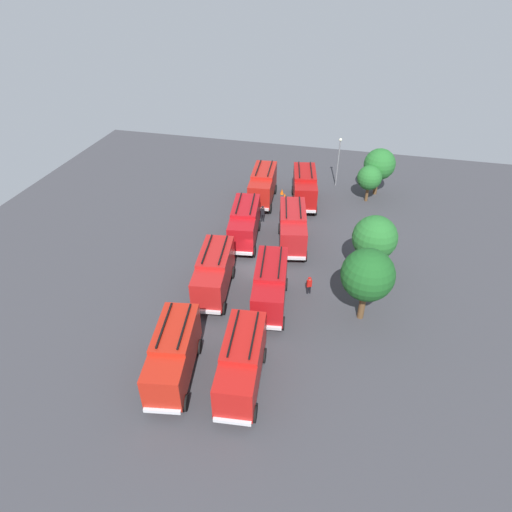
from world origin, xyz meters
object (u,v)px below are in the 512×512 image
object	(u,v)px
traffic_cone_0	(285,196)
fire_truck_0	(263,185)
lamppost	(339,158)
fire_truck_6	(270,285)
traffic_cone_1	(282,192)
tree_1	(369,178)
fire_truck_4	(305,187)
tree_0	(380,164)
fire_truck_7	(242,363)
fire_truck_2	(214,272)
firefighter_1	(263,213)
fire_truck_3	(173,354)
tree_3	(368,275)
fire_truck_5	(293,227)
firefighter_0	(309,285)
fire_truck_1	(245,223)
tree_2	(375,238)

from	to	relation	value
traffic_cone_0	fire_truck_0	bearing A→B (deg)	-58.86
fire_truck_0	lamppost	world-z (taller)	lamppost
fire_truck_6	traffic_cone_1	xyz separation A→B (m)	(-20.39, -2.89, -1.82)
tree_1	fire_truck_4	bearing A→B (deg)	-71.32
traffic_cone_0	tree_0	bearing A→B (deg)	109.54
fire_truck_7	tree_0	xyz separation A→B (m)	(-31.63, 8.30, 1.68)
fire_truck_4	tree_1	bearing A→B (deg)	98.13
tree_0	traffic_cone_1	bearing A→B (deg)	-75.76
fire_truck_0	lamppost	xyz separation A→B (m)	(-6.49, 8.05, 1.46)
fire_truck_2	fire_truck_4	bearing A→B (deg)	156.88
firefighter_1	tree_1	distance (m)	13.48
firefighter_1	fire_truck_7	bearing A→B (deg)	-1.24
firefighter_1	traffic_cone_1	bearing A→B (deg)	162.52
fire_truck_7	tree_1	size ratio (longest dim) A/B	1.68
fire_truck_4	fire_truck_6	world-z (taller)	same
fire_truck_0	fire_truck_4	xyz separation A→B (m)	(-0.64, 4.81, 0.00)
fire_truck_4	fire_truck_0	bearing A→B (deg)	-92.95
fire_truck_3	traffic_cone_0	xyz separation A→B (m)	(-28.23, 2.45, -1.85)
fire_truck_2	fire_truck_7	size ratio (longest dim) A/B	1.01
firefighter_1	tree_0	world-z (taller)	tree_0
tree_3	tree_0	bearing A→B (deg)	178.25
fire_truck_5	firefighter_0	bearing A→B (deg)	9.75
fire_truck_0	fire_truck_7	size ratio (longest dim) A/B	1.00
fire_truck_5	fire_truck_6	bearing A→B (deg)	-12.50
firefighter_0	traffic_cone_1	size ratio (longest dim) A/B	2.54
fire_truck_2	fire_truck_4	xyz separation A→B (m)	(-18.06, 5.07, 0.00)
tree_0	tree_1	size ratio (longest dim) A/B	1.29
fire_truck_1	tree_1	xyz separation A→B (m)	(-11.94, 11.81, 0.82)
firefighter_0	traffic_cone_1	bearing A→B (deg)	-7.75
fire_truck_6	fire_truck_4	bearing A→B (deg)	172.16
fire_truck_5	fire_truck_7	size ratio (longest dim) A/B	1.02
fire_truck_6	lamppost	size ratio (longest dim) A/B	1.22
fire_truck_7	traffic_cone_0	bearing A→B (deg)	178.70
fire_truck_1	fire_truck_2	distance (m)	8.55
tree_3	traffic_cone_0	size ratio (longest dim) A/B	10.70
fire_truck_3	tree_2	bearing A→B (deg)	130.16
fire_truck_1	fire_truck_4	distance (m)	10.60
fire_truck_3	tree_1	size ratio (longest dim) A/B	1.70
fire_truck_4	firefighter_1	size ratio (longest dim) A/B	4.09
tree_2	tree_3	xyz separation A→B (m)	(5.85, -0.44, 0.23)
firefighter_0	fire_truck_0	bearing A→B (deg)	0.55
fire_truck_1	lamppost	distance (m)	17.33
firefighter_0	firefighter_1	xyz separation A→B (m)	(-11.07, -6.68, 0.10)
fire_truck_1	tree_3	world-z (taller)	tree_3
fire_truck_1	lamppost	world-z (taller)	lamppost
fire_truck_5	tree_2	bearing A→B (deg)	55.60
traffic_cone_0	traffic_cone_1	xyz separation A→B (m)	(-0.93, -0.52, 0.03)
firefighter_1	tree_3	bearing A→B (deg)	30.00
traffic_cone_0	fire_truck_4	bearing A→B (deg)	71.55
fire_truck_5	firefighter_1	bearing A→B (deg)	-145.88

